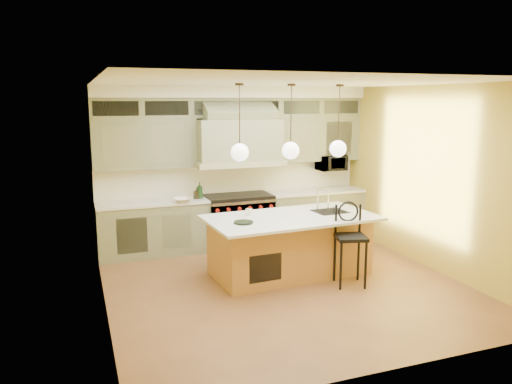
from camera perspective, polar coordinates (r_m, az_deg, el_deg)
name	(u,v)px	position (r m, az deg, el deg)	size (l,w,h in m)	color
floor	(284,285)	(7.42, 3.27, -10.58)	(5.00, 5.00, 0.00)	brown
ceiling	(287,82)	(6.92, 3.53, 12.41)	(5.00, 5.00, 0.00)	white
wall_back	(232,166)	(9.35, -2.73, 3.02)	(5.00, 5.00, 0.00)	gold
wall_front	(391,231)	(4.89, 15.17, -4.30)	(5.00, 5.00, 0.00)	gold
wall_left	(100,200)	(6.47, -17.38, -0.84)	(5.00, 5.00, 0.00)	gold
wall_right	(431,178)	(8.33, 19.37, 1.51)	(5.00, 5.00, 0.00)	gold
back_cabinetry	(237,169)	(9.10, -2.22, 2.69)	(5.00, 0.77, 2.90)	gray
range	(239,220)	(9.19, -2.01, -3.22)	(1.20, 0.74, 0.96)	silver
kitchen_island	(290,244)	(7.76, 3.89, -5.96)	(2.65, 1.52, 1.35)	#AB773C
counter_stool	(350,238)	(7.37, 10.70, -5.23)	(0.52, 0.52, 1.21)	black
microwave	(331,163)	(9.88, 8.59, 3.32)	(0.54, 0.37, 0.30)	black
oil_bottle_a	(200,190)	(8.88, -6.45, 0.19)	(0.11, 0.11, 0.29)	#143416
oil_bottle_b	(196,193)	(8.88, -6.82, -0.13)	(0.09, 0.09, 0.20)	black
fruit_bowl	(183,200)	(8.61, -8.35, -0.92)	(0.31, 0.31, 0.08)	white
cup	(249,212)	(7.66, -0.80, -2.30)	(0.10, 0.10, 0.10)	silver
pendant_left	(240,150)	(7.19, -1.87, 4.77)	(0.26, 0.26, 1.11)	#2D2319
pendant_center	(291,149)	(7.48, 3.98, 4.97)	(0.26, 0.26, 1.11)	#2D2319
pendant_right	(338,147)	(7.84, 9.35, 5.12)	(0.26, 0.26, 1.11)	#2D2319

